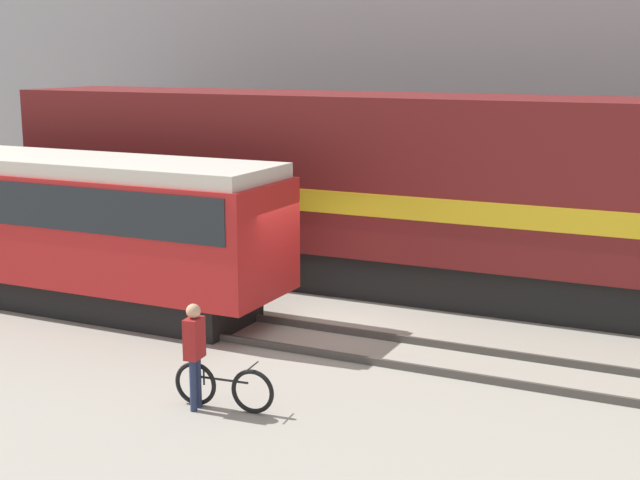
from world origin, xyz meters
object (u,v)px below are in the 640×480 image
object	(u,v)px
freight_locomotive	(410,190)
bicycle	(224,387)
person	(194,346)
streetcar	(28,217)

from	to	relation	value
freight_locomotive	bicycle	size ratio (longest dim) A/B	11.89
freight_locomotive	bicycle	world-z (taller)	freight_locomotive
bicycle	person	size ratio (longest dim) A/B	0.99
streetcar	person	size ratio (longest dim) A/B	7.22
bicycle	streetcar	bearing A→B (deg)	153.86
freight_locomotive	person	world-z (taller)	freight_locomotive
freight_locomotive	bicycle	xyz separation A→B (m)	(-0.15, -7.97, -2.04)
person	bicycle	bearing A→B (deg)	25.88
bicycle	person	xyz separation A→B (m)	(-0.40, -0.19, 0.68)
freight_locomotive	streetcar	xyz separation A→B (m)	(-7.46, -4.38, -0.50)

